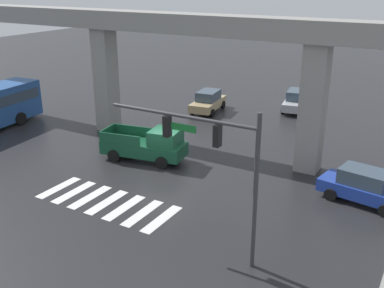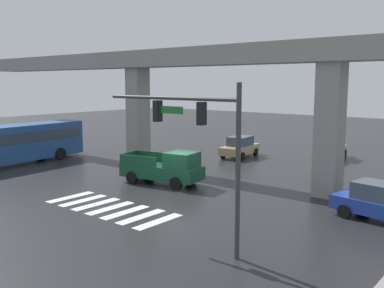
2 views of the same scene
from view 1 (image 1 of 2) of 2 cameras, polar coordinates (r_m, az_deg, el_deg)
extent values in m
plane|color=#232326|center=(26.69, -3.61, -2.94)|extent=(120.00, 120.00, 0.00)
cube|color=silver|center=(25.15, -16.47, -5.30)|extent=(0.55, 2.80, 0.01)
cube|color=silver|center=(24.42, -14.67, -5.92)|extent=(0.55, 2.80, 0.01)
cube|color=silver|center=(23.72, -12.75, -6.56)|extent=(0.55, 2.80, 0.01)
cube|color=silver|center=(23.04, -10.72, -7.24)|extent=(0.55, 2.80, 0.01)
cube|color=silver|center=(22.40, -8.55, -7.94)|extent=(0.55, 2.80, 0.01)
cube|color=silver|center=(21.80, -6.26, -8.68)|extent=(0.55, 2.80, 0.01)
cube|color=silver|center=(21.24, -3.83, -9.44)|extent=(0.55, 2.80, 0.01)
cube|color=gray|center=(27.98, 0.63, 14.90)|extent=(52.30, 1.85, 1.20)
cube|color=gray|center=(32.90, -10.80, 7.91)|extent=(1.30, 1.30, 7.27)
cube|color=gray|center=(25.98, 15.00, 4.25)|extent=(1.30, 1.30, 7.27)
cube|color=#14472D|center=(27.61, -6.10, -0.46)|extent=(5.35, 2.77, 0.80)
cube|color=#14472D|center=(26.74, -3.37, 0.86)|extent=(1.98, 2.02, 0.90)
cube|color=#3F5160|center=(26.56, -2.44, 0.75)|extent=(0.39, 1.66, 0.77)
cube|color=#14472D|center=(28.60, -7.45, 1.72)|extent=(2.63, 0.56, 0.60)
cube|color=#14472D|center=(27.15, -9.13, 0.61)|extent=(2.63, 0.56, 0.60)
cube|color=#14472D|center=(28.51, -10.67, 1.48)|extent=(0.41, 1.74, 0.60)
cylinder|color=black|center=(27.90, -2.34, -1.00)|extent=(0.80, 0.41, 0.76)
cylinder|color=black|center=(26.37, -3.82, -2.35)|extent=(0.80, 0.41, 0.76)
cylinder|color=black|center=(29.18, -8.09, -0.22)|extent=(0.80, 0.41, 0.76)
cylinder|color=black|center=(27.72, -9.82, -1.45)|extent=(0.80, 0.41, 0.76)
cylinder|color=black|center=(36.52, -20.89, 3.02)|extent=(0.44, 0.99, 0.96)
cube|color=#1E3899|center=(23.96, 20.94, -5.50)|extent=(4.53, 2.43, 0.64)
cube|color=#384756|center=(23.71, 20.93, -3.91)|extent=(2.45, 1.84, 0.76)
cylinder|color=black|center=(25.21, 18.67, -4.70)|extent=(0.67, 0.34, 0.64)
cylinder|color=black|center=(23.74, 17.12, -6.12)|extent=(0.67, 0.34, 0.64)
cube|color=tan|center=(37.58, 2.01, 5.09)|extent=(2.29, 4.49, 0.64)
cube|color=#384756|center=(37.49, 2.08, 6.16)|extent=(1.77, 2.41, 0.76)
cylinder|color=black|center=(36.18, 2.53, 3.95)|extent=(0.32, 0.67, 0.64)
cylinder|color=black|center=(36.79, 0.00, 4.25)|extent=(0.32, 0.67, 0.64)
cylinder|color=black|center=(38.59, 3.92, 4.98)|extent=(0.32, 0.67, 0.64)
cylinder|color=black|center=(39.16, 1.53, 5.25)|extent=(0.32, 0.67, 0.64)
cube|color=#A8AAAF|center=(38.77, 13.04, 5.05)|extent=(2.44, 4.53, 0.64)
cube|color=#384756|center=(38.69, 13.14, 6.09)|extent=(1.84, 2.45, 0.76)
cylinder|color=black|center=(37.48, 14.00, 3.94)|extent=(0.34, 0.67, 0.64)
cylinder|color=black|center=(37.70, 11.40, 4.24)|extent=(0.34, 0.67, 0.64)
cylinder|color=black|center=(40.04, 14.51, 4.93)|extent=(0.34, 0.67, 0.64)
cylinder|color=black|center=(40.24, 12.07, 5.21)|extent=(0.34, 0.67, 0.64)
cylinder|color=#38383D|center=(16.72, 8.01, -6.30)|extent=(0.18, 0.18, 6.20)
cylinder|color=#38383D|center=(17.14, -1.51, 3.58)|extent=(6.40, 0.14, 0.14)
cube|color=black|center=(16.55, 3.23, 1.04)|extent=(0.24, 0.32, 0.84)
sphere|color=green|center=(16.64, 3.21, 0.20)|extent=(0.17, 0.17, 0.17)
cube|color=black|center=(17.60, -3.16, 2.24)|extent=(0.24, 0.32, 0.84)
sphere|color=green|center=(17.69, -3.14, 1.44)|extent=(0.17, 0.17, 0.17)
cube|color=#19722D|center=(17.20, -1.07, 2.07)|extent=(1.10, 0.04, 0.28)
camera|label=2|loc=(5.35, 62.93, -49.67)|focal=40.63mm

